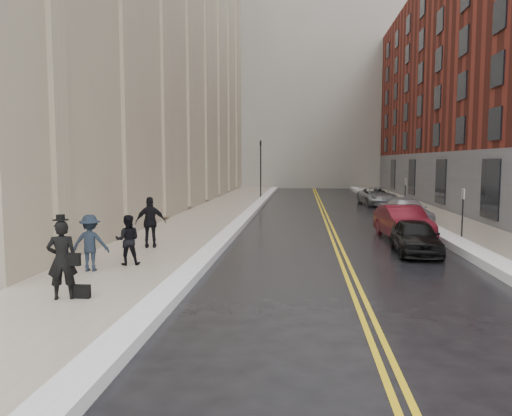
% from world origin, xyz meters
% --- Properties ---
extents(ground, '(160.00, 160.00, 0.00)m').
position_xyz_m(ground, '(0.00, 0.00, 0.00)').
color(ground, black).
rests_on(ground, ground).
extents(sidewalk_left, '(4.00, 64.00, 0.15)m').
position_xyz_m(sidewalk_left, '(-4.50, 16.00, 0.07)').
color(sidewalk_left, gray).
rests_on(sidewalk_left, ground).
extents(sidewalk_right, '(3.00, 64.00, 0.15)m').
position_xyz_m(sidewalk_right, '(9.00, 16.00, 0.07)').
color(sidewalk_right, gray).
rests_on(sidewalk_right, ground).
extents(lane_stripe_a, '(0.12, 64.00, 0.01)m').
position_xyz_m(lane_stripe_a, '(2.38, 16.00, 0.00)').
color(lane_stripe_a, gold).
rests_on(lane_stripe_a, ground).
extents(lane_stripe_b, '(0.12, 64.00, 0.01)m').
position_xyz_m(lane_stripe_b, '(2.62, 16.00, 0.00)').
color(lane_stripe_b, gold).
rests_on(lane_stripe_b, ground).
extents(snow_ridge_left, '(0.70, 60.80, 0.26)m').
position_xyz_m(snow_ridge_left, '(-2.20, 16.00, 0.13)').
color(snow_ridge_left, white).
rests_on(snow_ridge_left, ground).
extents(snow_ridge_right, '(0.85, 60.80, 0.30)m').
position_xyz_m(snow_ridge_right, '(7.15, 16.00, 0.15)').
color(snow_ridge_right, white).
rests_on(snow_ridge_right, ground).
extents(tower_far_right, '(22.00, 18.00, 44.00)m').
position_xyz_m(tower_far_right, '(14.00, 66.00, 22.00)').
color(tower_far_right, slate).
rests_on(tower_far_right, ground).
extents(tower_far_left, '(22.00, 18.00, 60.00)m').
position_xyz_m(tower_far_left, '(-12.00, 72.00, 30.00)').
color(tower_far_left, slate).
rests_on(tower_far_left, ground).
extents(traffic_signal, '(0.18, 0.15, 5.20)m').
position_xyz_m(traffic_signal, '(-2.60, 30.00, 3.08)').
color(traffic_signal, black).
rests_on(traffic_signal, ground).
extents(parking_sign_near, '(0.06, 0.35, 2.23)m').
position_xyz_m(parking_sign_near, '(7.90, 8.00, 1.36)').
color(parking_sign_near, black).
rests_on(parking_sign_near, ground).
extents(parking_sign_far, '(0.06, 0.35, 2.23)m').
position_xyz_m(parking_sign_far, '(7.90, 20.00, 1.36)').
color(parking_sign_far, black).
rests_on(parking_sign_far, ground).
extents(car_black, '(1.65, 3.79, 1.27)m').
position_xyz_m(car_black, '(5.20, 4.55, 0.64)').
color(car_black, black).
rests_on(car_black, ground).
extents(car_maroon, '(2.01, 4.58, 1.46)m').
position_xyz_m(car_maroon, '(5.44, 8.10, 0.73)').
color(car_maroon, '#4E0E17').
rests_on(car_maroon, ground).
extents(car_silver_near, '(2.35, 4.71, 1.31)m').
position_xyz_m(car_silver_near, '(6.80, 13.91, 0.66)').
color(car_silver_near, '#B7BAC0').
rests_on(car_silver_near, ground).
extents(car_silver_far, '(2.77, 5.09, 1.35)m').
position_xyz_m(car_silver_far, '(6.80, 24.91, 0.68)').
color(car_silver_far, '#93969A').
rests_on(car_silver_far, ground).
extents(pedestrian_main, '(0.79, 0.64, 1.87)m').
position_xyz_m(pedestrian_main, '(-4.54, -2.85, 1.09)').
color(pedestrian_main, black).
rests_on(pedestrian_main, sidewalk_left).
extents(pedestrian_a, '(0.88, 0.76, 1.57)m').
position_xyz_m(pedestrian_a, '(-4.36, 1.07, 0.94)').
color(pedestrian_a, black).
rests_on(pedestrian_a, sidewalk_left).
extents(pedestrian_b, '(1.16, 0.77, 1.67)m').
position_xyz_m(pedestrian_b, '(-5.16, 0.13, 0.99)').
color(pedestrian_b, black).
rests_on(pedestrian_b, sidewalk_left).
extents(pedestrian_c, '(1.20, 0.73, 1.91)m').
position_xyz_m(pedestrian_c, '(-4.58, 4.17, 1.11)').
color(pedestrian_c, black).
rests_on(pedestrian_c, sidewalk_left).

